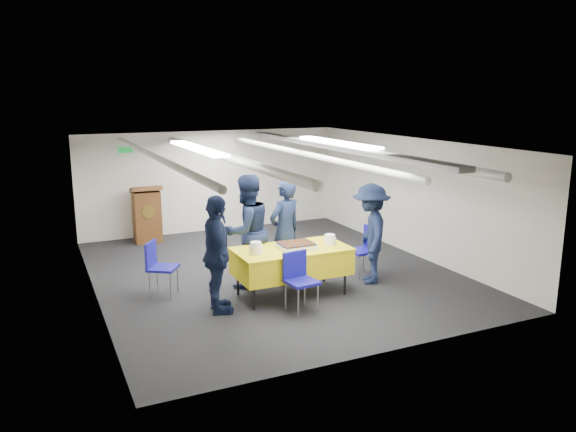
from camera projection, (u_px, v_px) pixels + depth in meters
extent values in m
plane|color=black|center=(272.00, 272.00, 10.05)|extent=(7.00, 7.00, 0.00)
cube|color=silver|center=(212.00, 181.00, 12.89)|extent=(6.00, 0.02, 2.30)
cube|color=silver|center=(92.00, 226.00, 8.58)|extent=(0.02, 7.00, 2.30)
cube|color=silver|center=(411.00, 196.00, 11.02)|extent=(0.02, 7.00, 2.30)
cube|color=silver|center=(271.00, 144.00, 9.55)|extent=(6.00, 7.00, 0.02)
cylinder|color=silver|center=(153.00, 156.00, 8.76)|extent=(0.10, 6.90, 0.10)
cylinder|color=silver|center=(221.00, 155.00, 9.22)|extent=(0.14, 6.90, 0.14)
cylinder|color=silver|center=(303.00, 153.00, 9.84)|extent=(0.10, 6.90, 0.10)
cylinder|color=silver|center=(366.00, 153.00, 10.38)|extent=(0.14, 6.90, 0.14)
cube|color=gray|center=(333.00, 146.00, 10.06)|extent=(0.28, 6.90, 0.08)
cube|color=white|center=(197.00, 148.00, 9.03)|extent=(0.25, 2.60, 0.04)
cube|color=white|center=(338.00, 142.00, 10.09)|extent=(0.25, 2.60, 0.04)
cube|color=#0C591E|center=(125.00, 150.00, 11.93)|extent=(0.30, 0.04, 0.12)
cylinder|color=black|center=(254.00, 298.00, 8.27)|extent=(0.04, 0.04, 0.36)
cylinder|color=black|center=(345.00, 284.00, 8.90)|extent=(0.04, 0.04, 0.36)
cylinder|color=black|center=(238.00, 284.00, 8.88)|extent=(0.04, 0.04, 0.36)
cylinder|color=black|center=(324.00, 271.00, 9.52)|extent=(0.04, 0.04, 0.36)
cube|color=yellow|center=(292.00, 262.00, 8.81)|extent=(1.77, 0.91, 0.39)
cube|color=yellow|center=(292.00, 249.00, 8.77)|extent=(1.79, 0.93, 0.03)
cube|color=white|center=(296.00, 246.00, 8.74)|extent=(0.53, 0.43, 0.06)
cube|color=black|center=(296.00, 243.00, 8.73)|extent=(0.51, 0.41, 0.03)
sphere|color=navy|center=(288.00, 248.00, 8.47)|extent=(0.04, 0.04, 0.04)
sphere|color=navy|center=(277.00, 242.00, 8.81)|extent=(0.04, 0.04, 0.04)
sphere|color=navy|center=(295.00, 247.00, 8.52)|extent=(0.04, 0.04, 0.04)
sphere|color=navy|center=(284.00, 241.00, 8.86)|extent=(0.04, 0.04, 0.04)
sphere|color=navy|center=(302.00, 247.00, 8.56)|extent=(0.04, 0.04, 0.04)
sphere|color=navy|center=(291.00, 241.00, 8.91)|extent=(0.04, 0.04, 0.04)
sphere|color=navy|center=(308.00, 246.00, 8.61)|extent=(0.04, 0.04, 0.04)
sphere|color=navy|center=(298.00, 240.00, 8.95)|extent=(0.04, 0.04, 0.04)
sphere|color=navy|center=(315.00, 245.00, 8.66)|extent=(0.04, 0.04, 0.04)
sphere|color=navy|center=(304.00, 239.00, 9.00)|extent=(0.04, 0.04, 0.04)
sphere|color=navy|center=(284.00, 247.00, 8.54)|extent=(0.04, 0.04, 0.04)
sphere|color=navy|center=(314.00, 243.00, 8.75)|extent=(0.04, 0.04, 0.04)
sphere|color=navy|center=(281.00, 245.00, 8.63)|extent=(0.04, 0.04, 0.04)
sphere|color=navy|center=(311.00, 242.00, 8.84)|extent=(0.04, 0.04, 0.04)
sphere|color=navy|center=(279.00, 244.00, 8.72)|extent=(0.04, 0.04, 0.04)
sphere|color=navy|center=(308.00, 240.00, 8.92)|extent=(0.04, 0.04, 0.04)
cylinder|color=white|center=(256.00, 249.00, 8.46)|extent=(0.21, 0.21, 0.13)
cylinder|color=white|center=(256.00, 244.00, 8.44)|extent=(0.17, 0.17, 0.05)
cylinder|color=white|center=(330.00, 241.00, 8.98)|extent=(0.20, 0.20, 0.11)
cylinder|color=white|center=(330.00, 236.00, 8.96)|extent=(0.17, 0.17, 0.05)
cube|color=brown|center=(147.00, 217.00, 11.98)|extent=(0.55, 0.45, 1.10)
cube|color=brown|center=(146.00, 189.00, 11.82)|extent=(0.62, 0.53, 0.21)
cylinder|color=gold|center=(149.00, 212.00, 11.74)|extent=(0.28, 0.02, 0.28)
cylinder|color=gray|center=(298.00, 303.00, 7.99)|extent=(0.02, 0.02, 0.43)
cylinder|color=gray|center=(318.00, 298.00, 8.17)|extent=(0.02, 0.02, 0.43)
cylinder|color=gray|center=(286.00, 296.00, 8.27)|extent=(0.02, 0.02, 0.43)
cylinder|color=gray|center=(305.00, 292.00, 8.45)|extent=(0.02, 0.02, 0.43)
cube|color=navy|center=(302.00, 282.00, 8.17)|extent=(0.47, 0.47, 0.04)
cube|color=navy|center=(295.00, 264.00, 8.28)|extent=(0.40, 0.09, 0.40)
cylinder|color=gray|center=(348.00, 263.00, 9.88)|extent=(0.02, 0.02, 0.43)
cylinder|color=gray|center=(359.00, 268.00, 9.59)|extent=(0.02, 0.02, 0.43)
cylinder|color=gray|center=(364.00, 260.00, 10.04)|extent=(0.02, 0.02, 0.43)
cylinder|color=gray|center=(375.00, 265.00, 9.75)|extent=(0.02, 0.02, 0.43)
cube|color=navy|center=(362.00, 251.00, 9.76)|extent=(0.44, 0.44, 0.04)
cube|color=navy|center=(371.00, 237.00, 9.80)|extent=(0.06, 0.40, 0.40)
cylinder|color=gray|center=(170.00, 286.00, 8.68)|extent=(0.02, 0.02, 0.43)
cylinder|color=gray|center=(178.00, 279.00, 9.01)|extent=(0.02, 0.02, 0.43)
cylinder|color=gray|center=(149.00, 285.00, 8.73)|extent=(0.02, 0.02, 0.43)
cylinder|color=gray|center=(157.00, 278.00, 9.06)|extent=(0.02, 0.02, 0.43)
cube|color=navy|center=(163.00, 268.00, 8.82)|extent=(0.58, 0.58, 0.04)
cube|color=navy|center=(151.00, 254.00, 8.80)|extent=(0.25, 0.36, 0.40)
imported|color=black|center=(285.00, 231.00, 9.33)|extent=(0.75, 0.62, 1.77)
imported|color=black|center=(247.00, 231.00, 9.15)|extent=(1.07, 0.93, 1.87)
imported|color=black|center=(217.00, 255.00, 8.05)|extent=(0.59, 1.08, 1.74)
imported|color=black|center=(370.00, 234.00, 9.36)|extent=(1.05, 1.25, 1.68)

